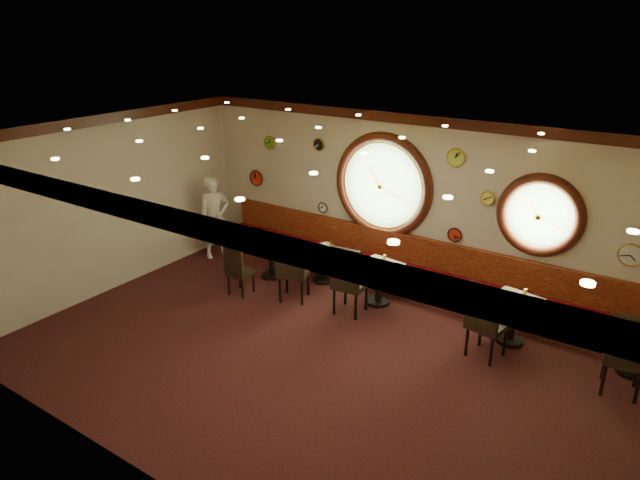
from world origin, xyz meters
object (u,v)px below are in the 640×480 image
(chair_b, at_px, (292,265))
(condiment_b_bottle, at_px, (330,246))
(condiment_b_salt, at_px, (321,245))
(chair_d, at_px, (485,316))
(condiment_d_pepper, at_px, (519,296))
(table_a, at_px, (271,255))
(chair_e, at_px, (627,350))
(table_e, at_px, (636,347))
(condiment_c_bottle, at_px, (384,259))
(condiment_a_pepper, at_px, (269,240))
(condiment_b_pepper, at_px, (323,248))
(condiment_e_salt, at_px, (635,324))
(chair_c, at_px, (348,276))
(condiment_d_salt, at_px, (512,295))
(chair_a, at_px, (237,267))
(condiment_c_salt, at_px, (376,260))
(condiment_d_bottle, at_px, (525,294))
(waiter, at_px, (215,217))
(condiment_a_salt, at_px, (272,238))
(condiment_e_pepper, at_px, (638,327))
(table_b, at_px, (323,261))
(condiment_a_bottle, at_px, (277,237))
(condiment_c_pepper, at_px, (379,264))
(table_d, at_px, (513,315))

(chair_b, xyz_separation_m, condiment_b_bottle, (0.12, 1.04, 0.04))
(condiment_b_salt, bearing_deg, chair_d, -15.48)
(condiment_d_pepper, height_order, condiment_b_bottle, condiment_d_pepper)
(table_a, distance_m, chair_e, 6.20)
(table_e, xyz_separation_m, condiment_b_bottle, (-5.18, 0.16, 0.30))
(chair_b, relative_size, condiment_c_bottle, 5.11)
(condiment_a_pepper, height_order, condiment_b_pepper, condiment_a_pepper)
(condiment_e_salt, bearing_deg, table_e, -42.39)
(chair_c, bearing_deg, condiment_b_salt, 137.15)
(condiment_b_bottle, bearing_deg, condiment_b_salt, 178.13)
(condiment_c_bottle, xyz_separation_m, condiment_e_salt, (3.89, 0.06, -0.08))
(condiment_b_salt, distance_m, condiment_d_salt, 3.67)
(chair_b, height_order, condiment_b_salt, chair_b)
(chair_a, distance_m, condiment_c_bottle, 2.63)
(condiment_a_pepper, height_order, condiment_c_bottle, condiment_c_bottle)
(chair_d, bearing_deg, condiment_b_salt, 174.89)
(condiment_c_salt, relative_size, condiment_e_salt, 1.04)
(condiment_d_bottle, bearing_deg, waiter, -179.41)
(chair_b, relative_size, condiment_a_salt, 7.71)
(chair_b, distance_m, condiment_e_pepper, 5.34)
(table_b, bearing_deg, condiment_d_pepper, -2.82)
(condiment_e_pepper, bearing_deg, condiment_b_bottle, 177.99)
(chair_b, bearing_deg, condiment_a_salt, 125.59)
(condiment_e_pepper, bearing_deg, condiment_e_salt, 114.43)
(condiment_c_bottle, bearing_deg, chair_c, -109.20)
(chair_c, bearing_deg, condiment_a_bottle, 159.10)
(chair_b, xyz_separation_m, condiment_a_bottle, (-0.88, 0.71, 0.10))
(condiment_c_pepper, relative_size, condiment_b_bottle, 0.57)
(condiment_a_pepper, height_order, condiment_e_pepper, condiment_a_pepper)
(chair_a, height_order, condiment_d_pepper, chair_a)
(condiment_c_pepper, height_order, condiment_d_pepper, condiment_d_pepper)
(condiment_a_pepper, relative_size, waiter, 0.06)
(table_e, bearing_deg, table_d, -176.40)
(chair_d, xyz_separation_m, condiment_a_salt, (-4.38, 0.60, 0.08))
(table_b, height_order, condiment_a_salt, condiment_a_salt)
(condiment_a_salt, distance_m, condiment_c_bottle, 2.32)
(table_e, height_order, condiment_b_salt, condiment_b_salt)
(condiment_b_salt, xyz_separation_m, condiment_e_pepper, (5.36, -0.19, 0.03))
(condiment_d_salt, bearing_deg, table_d, 8.19)
(condiment_b_salt, distance_m, condiment_e_pepper, 5.36)
(condiment_d_salt, height_order, condiment_c_pepper, condiment_d_salt)
(chair_c, relative_size, condiment_c_pepper, 8.23)
(table_e, distance_m, condiment_b_pepper, 5.30)
(chair_a, distance_m, condiment_b_salt, 1.66)
(table_a, xyz_separation_m, table_e, (6.26, 0.28, -0.02))
(condiment_d_bottle, bearing_deg, chair_c, -164.73)
(waiter, bearing_deg, condiment_e_pepper, -62.10)
(condiment_d_pepper, distance_m, condiment_c_bottle, 2.33)
(condiment_a_salt, distance_m, condiment_d_bottle, 4.72)
(condiment_a_salt, bearing_deg, table_e, 1.89)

